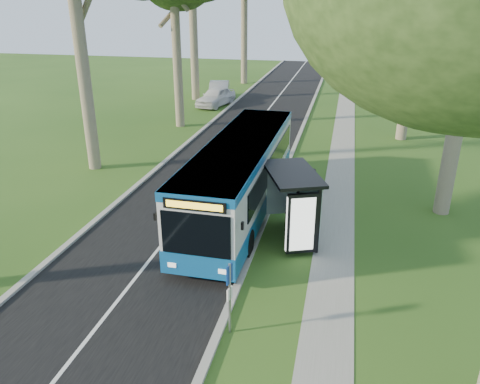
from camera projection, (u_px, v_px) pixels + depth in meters
The scene contains 12 objects.
ground at pixel (248, 260), 16.97m from camera, with size 120.00×120.00×0.00m, color #2A5019.
road at pixel (225, 165), 26.70m from camera, with size 7.00×100.00×0.02m, color black.
kerb_east at pixel (285, 169), 25.96m from camera, with size 0.25×100.00×0.12m, color #9E9B93.
kerb_west at pixel (167, 160), 27.40m from camera, with size 0.25×100.00×0.12m, color #9E9B93.
centre_line at pixel (225, 165), 26.69m from camera, with size 0.12×100.00×0.01m, color white.
footpath at pixel (340, 174), 25.36m from camera, with size 1.50×100.00×0.02m, color gray.
bus at pixel (241, 176), 20.25m from camera, with size 2.74×12.30×3.25m.
bus_stop_sign at pixel (230, 290), 12.78m from camera, with size 0.12×0.31×2.24m.
bus_shelter at pixel (294, 196), 17.44m from camera, with size 2.84×3.65×2.78m.
litter_bin at pixel (309, 180), 23.01m from camera, with size 0.62×0.62×1.08m.
car_white at pixel (216, 97), 41.38m from camera, with size 1.92×4.77×1.63m, color silver.
car_silver at pixel (219, 91), 43.98m from camera, with size 1.76×5.06×1.67m, color #9FA1A6.
Camera 1 is at (2.97, -14.44, 8.77)m, focal length 35.00 mm.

